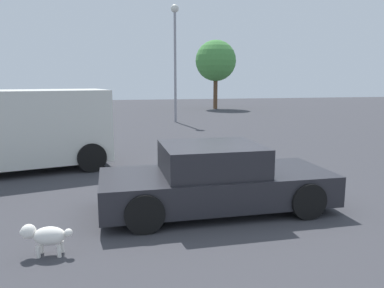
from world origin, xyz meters
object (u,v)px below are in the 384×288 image
at_px(van_white, 0,128).
at_px(light_post_near, 175,44).
at_px(pedestrian, 93,123).
at_px(dog, 45,236).
at_px(sedan_foreground, 215,180).

height_order(van_white, light_post_near, light_post_near).
xyz_separation_m(van_white, pedestrian, (2.24, 2.86, -0.23)).
bearing_deg(dog, van_white, -61.86).
relative_size(van_white, pedestrian, 3.65).
height_order(sedan_foreground, light_post_near, light_post_near).
height_order(dog, light_post_near, light_post_near).
xyz_separation_m(van_white, light_post_near, (6.57, 10.52, 3.24)).
xyz_separation_m(sedan_foreground, light_post_near, (1.96, 14.53, 3.83)).
bearing_deg(pedestrian, light_post_near, -159.14).
distance_m(sedan_foreground, pedestrian, 7.28).
height_order(van_white, pedestrian, van_white).
distance_m(van_white, pedestrian, 3.64).
bearing_deg(light_post_near, dog, -106.74).
distance_m(sedan_foreground, van_white, 6.14).
bearing_deg(van_white, dog, 95.88).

